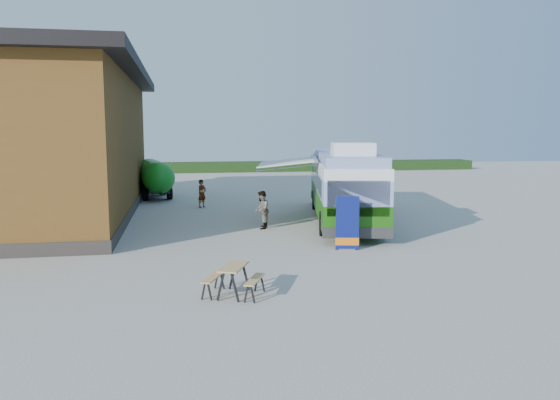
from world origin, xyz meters
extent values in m
plane|color=#BCB7AD|center=(0.00, 0.00, 0.00)|extent=(100.00, 100.00, 0.00)
cube|color=brown|center=(-10.50, 10.00, 3.50)|extent=(8.00, 20.00, 7.00)
cube|color=black|center=(-10.50, 10.00, 7.25)|extent=(9.60, 21.20, 0.50)
cube|color=#332D28|center=(-10.50, 10.00, 0.25)|extent=(8.10, 20.10, 0.50)
cube|color=#264419|center=(8.00, 38.00, 0.50)|extent=(40.00, 3.00, 1.00)
cube|color=#1F6A11|center=(3.67, 5.74, 0.93)|extent=(5.00, 12.63, 1.13)
cube|color=#8598D0|center=(3.67, 5.74, 1.96)|extent=(5.00, 12.63, 0.93)
cube|color=black|center=(2.52, 6.50, 1.96)|extent=(2.10, 10.11, 0.72)
cube|color=black|center=(5.03, 5.99, 1.96)|extent=(2.10, 10.11, 0.72)
cube|color=white|center=(3.67, 5.74, 2.65)|extent=(5.00, 12.63, 0.46)
cube|color=#8598D0|center=(3.67, 5.74, 3.09)|extent=(4.81, 12.40, 0.41)
cube|color=white|center=(2.89, 1.90, 3.56)|extent=(1.99, 2.15, 0.52)
cube|color=black|center=(2.44, -0.29, 1.80)|extent=(2.28, 0.52, 1.34)
cube|color=#2D2D2D|center=(2.45, -0.24, 0.52)|extent=(2.61, 0.72, 0.41)
cube|color=#2D2D2D|center=(4.89, 11.72, 0.52)|extent=(2.61, 0.72, 0.41)
cylinder|color=black|center=(1.70, 1.93, 0.52)|extent=(0.51, 1.07, 1.03)
cylinder|color=black|center=(3.99, 1.46, 0.52)|extent=(0.51, 1.07, 1.03)
cylinder|color=black|center=(3.25, 9.50, 0.52)|extent=(0.51, 1.07, 1.03)
cylinder|color=black|center=(5.54, 9.04, 0.52)|extent=(0.51, 1.07, 1.03)
cube|color=white|center=(0.94, 5.96, 2.75)|extent=(3.39, 4.62, 0.32)
cube|color=#A5A8AD|center=(2.22, 5.70, 2.94)|extent=(1.04, 4.42, 0.15)
cylinder|color=#A5A8AD|center=(0.58, 4.21, 2.65)|extent=(2.66, 0.59, 0.33)
cylinder|color=#A5A8AD|center=(1.30, 7.72, 2.65)|extent=(2.66, 0.59, 0.33)
cube|color=navy|center=(1.86, -0.82, 0.98)|extent=(0.83, 0.20, 1.97)
cube|color=orange|center=(1.86, -0.82, 0.32)|extent=(0.85, 0.21, 0.28)
cube|color=#A5A8AD|center=(1.86, -0.82, 0.03)|extent=(0.61, 0.29, 0.06)
cylinder|color=#A5A8AD|center=(1.86, -0.80, 0.98)|extent=(0.03, 0.03, 1.97)
cube|color=tan|center=(-2.71, -5.56, 0.77)|extent=(0.95, 1.34, 0.04)
cube|color=tan|center=(-3.23, -5.34, 0.46)|extent=(0.71, 1.24, 0.04)
cube|color=tan|center=(-2.19, -5.78, 0.46)|extent=(0.71, 1.24, 0.04)
cube|color=black|center=(-3.08, -5.96, 0.38)|extent=(0.07, 0.07, 0.76)
cube|color=black|center=(-2.74, -6.11, 0.38)|extent=(0.07, 0.07, 0.76)
cube|color=black|center=(-2.68, -5.01, 0.38)|extent=(0.07, 0.07, 0.76)
cube|color=black|center=(-2.34, -5.15, 0.38)|extent=(0.07, 0.07, 0.76)
imported|color=#999999|center=(-2.86, 11.28, 0.79)|extent=(0.68, 0.67, 1.57)
imported|color=#999999|center=(-0.55, 4.02, 0.84)|extent=(0.84, 0.96, 1.68)
cylinder|color=#198C20|center=(-5.70, 16.37, 1.45)|extent=(2.67, 4.57, 1.93)
sphere|color=#198C20|center=(-5.32, 14.26, 1.45)|extent=(1.93, 1.93, 1.93)
sphere|color=#198C20|center=(-6.08, 18.49, 1.45)|extent=(1.93, 1.93, 1.93)
cube|color=black|center=(-5.70, 16.37, 0.59)|extent=(2.07, 4.67, 0.21)
cube|color=black|center=(-5.20, 13.63, 0.54)|extent=(0.36, 1.29, 0.11)
cylinder|color=black|center=(-6.21, 14.97, 0.43)|extent=(0.42, 0.89, 0.86)
cylinder|color=black|center=(-4.73, 15.24, 0.43)|extent=(0.42, 0.89, 0.86)
cylinder|color=black|center=(-6.67, 17.51, 0.43)|extent=(0.42, 0.89, 0.86)
cylinder|color=black|center=(-5.19, 17.78, 0.43)|extent=(0.42, 0.89, 0.86)
camera|label=1|loc=(-4.01, -19.43, 4.30)|focal=35.00mm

